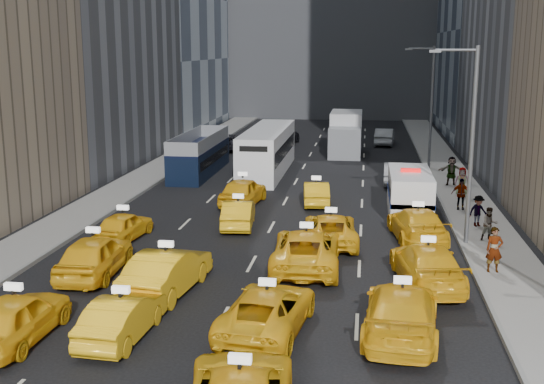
{
  "coord_description": "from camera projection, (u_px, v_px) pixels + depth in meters",
  "views": [
    {
      "loc": [
        4.62,
        -19.0,
        8.95
      ],
      "look_at": [
        0.15,
        13.16,
        2.0
      ],
      "focal_mm": 45.0,
      "sensor_mm": 36.0,
      "label": 1
    }
  ],
  "objects": [
    {
      "name": "ground",
      "position": [
        208.0,
        344.0,
        20.9
      ],
      "size": [
        160.0,
        160.0,
        0.0
      ],
      "primitive_type": "plane",
      "color": "black",
      "rests_on": "ground"
    },
    {
      "name": "sidewalk_west",
      "position": [
        142.0,
        179.0,
        46.51
      ],
      "size": [
        3.0,
        90.0,
        0.15
      ],
      "primitive_type": "cube",
      "color": "gray",
      "rests_on": "ground"
    },
    {
      "name": "sidewalk_east",
      "position": [
        457.0,
        188.0,
        43.68
      ],
      "size": [
        3.0,
        90.0,
        0.15
      ],
      "primitive_type": "cube",
      "color": "gray",
      "rests_on": "ground"
    },
    {
      "name": "curb_west",
      "position": [
        162.0,
        179.0,
        46.31
      ],
      "size": [
        0.15,
        90.0,
        0.18
      ],
      "primitive_type": "cube",
      "color": "slate",
      "rests_on": "ground"
    },
    {
      "name": "curb_east",
      "position": [
        434.0,
        187.0,
        43.87
      ],
      "size": [
        0.15,
        90.0,
        0.18
      ],
      "primitive_type": "cube",
      "color": "slate",
      "rests_on": "ground"
    },
    {
      "name": "streetlight_near",
      "position": [
        469.0,
        139.0,
        30.25
      ],
      "size": [
        2.15,
        0.22,
        9.0
      ],
      "color": "#595B60",
      "rests_on": "ground"
    },
    {
      "name": "streetlight_far",
      "position": [
        430.0,
        103.0,
        49.62
      ],
      "size": [
        2.15,
        0.22,
        9.0
      ],
      "color": "#595B60",
      "rests_on": "ground"
    },
    {
      "name": "taxi_4",
      "position": [
        16.0,
        318.0,
        20.94
      ],
      "size": [
        1.96,
        4.65,
        1.57
      ],
      "primitive_type": "imported",
      "rotation": [
        0.0,
        0.0,
        3.12
      ],
      "color": "yellow",
      "rests_on": "ground"
    },
    {
      "name": "taxi_5",
      "position": [
        122.0,
        317.0,
        21.21
      ],
      "size": [
        1.71,
        4.28,
        1.38
      ],
      "primitive_type": "imported",
      "rotation": [
        0.0,
        0.0,
        3.08
      ],
      "color": "yellow",
      "rests_on": "ground"
    },
    {
      "name": "taxi_6",
      "position": [
        267.0,
        310.0,
        21.75
      ],
      "size": [
        2.98,
        5.4,
        1.43
      ],
      "primitive_type": "imported",
      "rotation": [
        0.0,
        0.0,
        3.02
      ],
      "color": "yellow",
      "rests_on": "ground"
    },
    {
      "name": "taxi_7",
      "position": [
        401.0,
        311.0,
        21.39
      ],
      "size": [
        2.7,
        5.75,
        1.62
      ],
      "primitive_type": "imported",
      "rotation": [
        0.0,
        0.0,
        3.06
      ],
      "color": "yellow",
      "rests_on": "ground"
    },
    {
      "name": "taxi_8",
      "position": [
        95.0,
        255.0,
        27.0
      ],
      "size": [
        2.17,
        4.97,
        1.67
      ],
      "primitive_type": "imported",
      "rotation": [
        0.0,
        0.0,
        3.18
      ],
      "color": "yellow",
      "rests_on": "ground"
    },
    {
      "name": "taxi_9",
      "position": [
        167.0,
        271.0,
        25.11
      ],
      "size": [
        2.38,
        5.23,
        1.66
      ],
      "primitive_type": "imported",
      "rotation": [
        0.0,
        0.0,
        3.02
      ],
      "color": "yellow",
      "rests_on": "ground"
    },
    {
      "name": "taxi_10",
      "position": [
        306.0,
        249.0,
        27.94
      ],
      "size": [
        2.88,
        5.89,
        1.61
      ],
      "primitive_type": "imported",
      "rotation": [
        0.0,
        0.0,
        3.18
      ],
      "color": "yellow",
      "rests_on": "ground"
    },
    {
      "name": "taxi_11",
      "position": [
        427.0,
        265.0,
        25.95
      ],
      "size": [
        2.88,
        5.75,
        1.6
      ],
      "primitive_type": "imported",
      "rotation": [
        0.0,
        0.0,
        3.26
      ],
      "color": "yellow",
      "rests_on": "ground"
    },
    {
      "name": "taxi_12",
      "position": [
        124.0,
        226.0,
        32.13
      ],
      "size": [
        2.02,
        4.07,
        1.33
      ],
      "primitive_type": "imported",
      "rotation": [
        0.0,
        0.0,
        3.02
      ],
      "color": "yellow",
      "rests_on": "ground"
    },
    {
      "name": "taxi_13",
      "position": [
        238.0,
        214.0,
        34.34
      ],
      "size": [
        1.9,
        4.33,
        1.38
      ],
      "primitive_type": "imported",
      "rotation": [
        0.0,
        0.0,
        3.25
      ],
      "color": "yellow",
      "rests_on": "ground"
    },
    {
      "name": "taxi_14",
      "position": [
        331.0,
        229.0,
        31.39
      ],
      "size": [
        2.79,
        5.24,
        1.4
      ],
      "primitive_type": "imported",
      "rotation": [
        0.0,
        0.0,
        3.24
      ],
      "color": "yellow",
      "rests_on": "ground"
    },
    {
      "name": "taxi_15",
      "position": [
        417.0,
        225.0,
        31.9
      ],
      "size": [
        2.89,
        5.6,
        1.55
      ],
      "primitive_type": "imported",
      "rotation": [
        0.0,
        0.0,
        3.28
      ],
      "color": "yellow",
      "rests_on": "ground"
    },
    {
      "name": "taxi_16",
      "position": [
        243.0,
        191.0,
        39.12
      ],
      "size": [
        2.39,
        4.87,
        1.6
      ],
      "primitive_type": "imported",
      "rotation": [
        0.0,
        0.0,
        3.03
      ],
      "color": "yellow",
      "rests_on": "ground"
    },
    {
      "name": "taxi_17",
      "position": [
        316.0,
        193.0,
        39.29
      ],
      "size": [
        1.85,
        4.19,
        1.34
      ],
      "primitive_type": "imported",
      "rotation": [
        0.0,
        0.0,
        3.25
      ],
      "color": "yellow",
      "rests_on": "ground"
    },
    {
      "name": "nypd_van",
      "position": [
        410.0,
        193.0,
        37.09
      ],
      "size": [
        2.7,
        5.94,
        2.48
      ],
      "rotation": [
        0.0,
        0.0,
        0.08
      ],
      "color": "white",
      "rests_on": "ground"
    },
    {
      "name": "double_decker",
      "position": [
        200.0,
        154.0,
        48.69
      ],
      "size": [
        2.62,
        9.99,
        2.88
      ],
      "rotation": [
        0.0,
        0.0,
        0.04
      ],
      "color": "black",
      "rests_on": "ground"
    },
    {
      "name": "city_bus",
      "position": [
        268.0,
        151.0,
        49.04
      ],
      "size": [
        3.77,
        12.6,
        3.21
      ],
      "rotation": [
        0.0,
        0.0,
        -0.1
      ],
      "color": "white",
      "rests_on": "ground"
    },
    {
      "name": "box_truck",
      "position": [
        346.0,
        133.0,
        57.76
      ],
      "size": [
        2.88,
        7.7,
        3.48
      ],
      "rotation": [
        0.0,
        0.0,
        0.04
      ],
      "color": "silver",
      "rests_on": "ground"
    },
    {
      "name": "misc_car_0",
      "position": [
        396.0,
        173.0,
        45.15
      ],
      "size": [
        1.67,
        4.43,
        1.44
      ],
      "primitive_type": "imported",
      "rotation": [
        0.0,
        0.0,
        3.11
      ],
      "color": "#9B9CA2",
      "rests_on": "ground"
    },
    {
      "name": "misc_car_1",
      "position": [
        228.0,
        142.0,
        59.69
      ],
      "size": [
        2.98,
        5.43,
        1.44
      ],
      "primitive_type": "imported",
      "rotation": [
        0.0,
        0.0,
        3.26
      ],
      "color": "black",
      "rests_on": "ground"
    },
    {
      "name": "misc_car_2",
      "position": [
        345.0,
        133.0,
        66.76
      ],
      "size": [
        1.9,
        4.63,
        1.34
      ],
      "primitive_type": "imported",
      "rotation": [
        0.0,
        0.0,
        3.15
      ],
      "color": "gray",
      "rests_on": "ground"
    },
    {
      "name": "misc_car_3",
      "position": [
        286.0,
        136.0,
        63.45
      ],
      "size": [
        2.33,
        4.96,
        1.64
      ],
      "primitive_type": "imported",
      "rotation": [
        0.0,
        0.0,
        3.06
      ],
      "color": "black",
      "rests_on": "ground"
    },
    {
      "name": "misc_car_4",
      "position": [
        384.0,
        137.0,
        63.13
      ],
      "size": [
        1.97,
        4.78,
        1.54
      ],
      "primitive_type": "imported",
      "rotation": [
        0.0,
        0.0,
        3.07
      ],
      "color": "#94969B",
      "rests_on": "ground"
    },
    {
      "name": "pedestrian_0",
      "position": [
        494.0,
        250.0,
        26.99
      ],
      "size": [
        0.7,
        0.49,
        1.83
      ],
      "primitive_type": "imported",
      "rotation": [
        0.0,
        0.0,
        0.07
      ],
      "color": "gray",
      "rests_on": "sidewalk_east"
    },
    {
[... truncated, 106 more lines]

